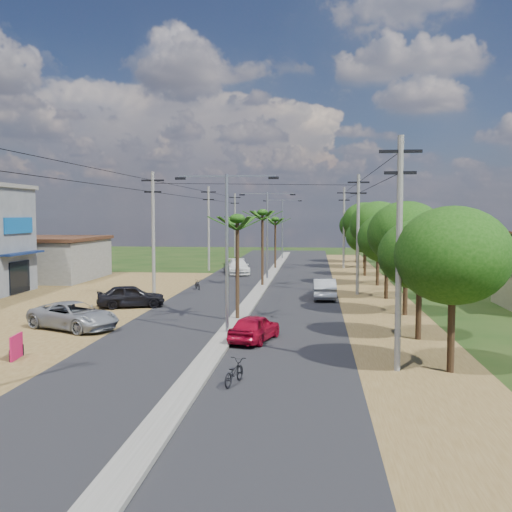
% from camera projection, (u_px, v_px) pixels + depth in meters
% --- Properties ---
extents(ground, '(160.00, 160.00, 0.00)m').
position_uv_depth(ground, '(227.00, 336.00, 29.73)').
color(ground, black).
rests_on(ground, ground).
extents(road, '(12.00, 110.00, 0.04)m').
position_uv_depth(road, '(257.00, 295.00, 44.62)').
color(road, black).
rests_on(road, ground).
extents(median, '(1.00, 90.00, 0.18)m').
position_uv_depth(median, '(260.00, 289.00, 47.59)').
color(median, '#605E56').
rests_on(median, ground).
extents(dirt_lot_west, '(18.00, 46.00, 0.04)m').
position_uv_depth(dirt_lot_west, '(18.00, 306.00, 39.14)').
color(dirt_lot_west, brown).
rests_on(dirt_lot_west, ground).
extents(dirt_shoulder_east, '(5.00, 90.00, 0.03)m').
position_uv_depth(dirt_shoulder_east, '(372.00, 297.00, 43.78)').
color(dirt_shoulder_east, brown).
rests_on(dirt_shoulder_east, ground).
extents(low_shed, '(10.40, 10.40, 3.95)m').
position_uv_depth(low_shed, '(41.00, 258.00, 55.48)').
color(low_shed, '#605E56').
rests_on(low_shed, ground).
extents(house_east_far, '(7.60, 7.50, 4.60)m').
position_uv_depth(house_east_far, '(496.00, 254.00, 55.30)').
color(house_east_far, gray).
rests_on(house_east_far, ground).
extents(tree_east_a, '(4.40, 4.40, 6.37)m').
position_uv_depth(tree_east_a, '(453.00, 256.00, 22.53)').
color(tree_east_a, black).
rests_on(tree_east_a, ground).
extents(tree_east_b, '(4.00, 4.00, 5.83)m').
position_uv_depth(tree_east_b, '(420.00, 255.00, 28.53)').
color(tree_east_b, black).
rests_on(tree_east_b, ground).
extents(tree_east_c, '(4.60, 4.60, 6.83)m').
position_uv_depth(tree_east_c, '(406.00, 234.00, 35.39)').
color(tree_east_c, black).
rests_on(tree_east_c, ground).
extents(tree_east_d, '(4.20, 4.20, 6.13)m').
position_uv_depth(tree_east_d, '(387.00, 238.00, 42.40)').
color(tree_east_d, black).
rests_on(tree_east_d, ground).
extents(tree_east_e, '(4.80, 4.80, 7.14)m').
position_uv_depth(tree_east_e, '(378.00, 226.00, 50.27)').
color(tree_east_e, black).
rests_on(tree_east_e, ground).
extents(tree_east_f, '(3.80, 3.80, 5.52)m').
position_uv_depth(tree_east_f, '(365.00, 236.00, 58.34)').
color(tree_east_f, black).
rests_on(tree_east_f, ground).
extents(tree_east_g, '(5.00, 5.00, 7.38)m').
position_uv_depth(tree_east_g, '(365.00, 221.00, 66.12)').
color(tree_east_g, black).
rests_on(tree_east_g, ground).
extents(tree_east_h, '(4.40, 4.40, 6.52)m').
position_uv_depth(tree_east_h, '(357.00, 226.00, 74.14)').
color(tree_east_h, black).
rests_on(tree_east_h, ground).
extents(palm_median_near, '(2.00, 2.00, 6.15)m').
position_uv_depth(palm_median_near, '(237.00, 223.00, 33.31)').
color(palm_median_near, black).
rests_on(palm_median_near, ground).
extents(palm_median_mid, '(2.00, 2.00, 6.55)m').
position_uv_depth(palm_median_mid, '(262.00, 216.00, 49.17)').
color(palm_median_mid, black).
rests_on(palm_median_mid, ground).
extents(palm_median_far, '(2.00, 2.00, 5.85)m').
position_uv_depth(palm_median_far, '(275.00, 221.00, 65.10)').
color(palm_median_far, black).
rests_on(palm_median_far, ground).
extents(streetlight_near, '(5.10, 0.18, 8.00)m').
position_uv_depth(streetlight_near, '(227.00, 240.00, 29.40)').
color(streetlight_near, gray).
rests_on(streetlight_near, ground).
extents(streetlight_mid, '(5.10, 0.18, 8.00)m').
position_uv_depth(streetlight_mid, '(267.00, 228.00, 54.21)').
color(streetlight_mid, gray).
rests_on(streetlight_mid, ground).
extents(streetlight_far, '(5.10, 0.18, 8.00)m').
position_uv_depth(streetlight_far, '(282.00, 224.00, 79.03)').
color(streetlight_far, gray).
rests_on(streetlight_far, ground).
extents(utility_pole_w_b, '(1.60, 0.24, 9.00)m').
position_uv_depth(utility_pole_w_b, '(153.00, 233.00, 42.00)').
color(utility_pole_w_b, '#605E56').
rests_on(utility_pole_w_b, ground).
extents(utility_pole_w_c, '(1.60, 0.24, 9.00)m').
position_uv_depth(utility_pole_w_c, '(209.00, 226.00, 63.84)').
color(utility_pole_w_c, '#605E56').
rests_on(utility_pole_w_c, ground).
extents(utility_pole_w_d, '(1.60, 0.24, 9.00)m').
position_uv_depth(utility_pole_w_d, '(235.00, 223.00, 84.68)').
color(utility_pole_w_d, '#605E56').
rests_on(utility_pole_w_d, ground).
extents(utility_pole_e_a, '(1.60, 0.24, 9.00)m').
position_uv_depth(utility_pole_e_a, '(399.00, 248.00, 22.70)').
color(utility_pole_e_a, '#605E56').
rests_on(utility_pole_e_a, ground).
extents(utility_pole_e_b, '(1.60, 0.24, 9.00)m').
position_uv_depth(utility_pole_e_b, '(358.00, 232.00, 44.54)').
color(utility_pole_e_b, '#605E56').
rests_on(utility_pole_e_b, ground).
extents(utility_pole_e_c, '(1.60, 0.24, 9.00)m').
position_uv_depth(utility_pole_e_c, '(344.00, 226.00, 66.38)').
color(utility_pole_e_c, '#605E56').
rests_on(utility_pole_e_c, ground).
extents(car_red_near, '(2.46, 4.06, 1.29)m').
position_uv_depth(car_red_near, '(255.00, 329.00, 28.26)').
color(car_red_near, maroon).
rests_on(car_red_near, ground).
extents(car_silver_mid, '(1.66, 4.49, 1.47)m').
position_uv_depth(car_silver_mid, '(324.00, 289.00, 42.39)').
color(car_silver_mid, gray).
rests_on(car_silver_mid, ground).
extents(car_white_far, '(3.11, 5.40, 1.47)m').
position_uv_depth(car_white_far, '(238.00, 267.00, 59.96)').
color(car_white_far, silver).
rests_on(car_white_far, ground).
extents(car_parked_silver, '(5.64, 4.35, 1.42)m').
position_uv_depth(car_parked_silver, '(74.00, 316.00, 31.25)').
color(car_parked_silver, gray).
rests_on(car_parked_silver, ground).
extents(car_parked_dark, '(4.65, 3.11, 1.47)m').
position_uv_depth(car_parked_dark, '(131.00, 297.00, 38.60)').
color(car_parked_dark, black).
rests_on(car_parked_dark, ground).
extents(moto_rider_east, '(0.96, 1.75, 0.87)m').
position_uv_depth(moto_rider_east, '(234.00, 373.00, 21.10)').
color(moto_rider_east, black).
rests_on(moto_rider_east, ground).
extents(moto_rider_west_a, '(1.13, 1.67, 0.83)m').
position_uv_depth(moto_rider_west_a, '(198.00, 285.00, 47.76)').
color(moto_rider_west_a, black).
rests_on(moto_rider_west_a, ground).
extents(moto_rider_west_b, '(0.74, 1.71, 1.00)m').
position_uv_depth(moto_rider_west_b, '(224.00, 268.00, 61.69)').
color(moto_rider_west_b, black).
rests_on(moto_rider_west_b, ground).
extents(roadside_sign, '(0.24, 1.28, 1.06)m').
position_uv_depth(roadside_sign, '(16.00, 347.00, 24.83)').
color(roadside_sign, '#A10E3C').
rests_on(roadside_sign, ground).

